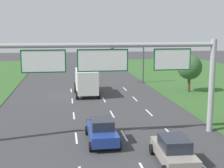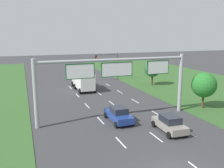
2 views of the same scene
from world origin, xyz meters
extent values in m
cube|color=white|center=(-1.75, 12.00, 0.00)|extent=(0.14, 2.40, 0.01)
cube|color=white|center=(-1.75, 18.00, 0.00)|extent=(0.14, 2.40, 0.01)
cube|color=white|center=(-1.75, 24.00, 0.00)|extent=(0.14, 2.40, 0.01)
cube|color=white|center=(-1.75, 30.00, 0.00)|extent=(0.14, 2.40, 0.01)
cube|color=white|center=(1.75, 12.00, 0.00)|extent=(0.14, 2.40, 0.01)
cube|color=white|center=(1.75, 18.00, 0.00)|extent=(0.14, 2.40, 0.01)
cube|color=white|center=(1.75, 24.00, 0.00)|extent=(0.14, 2.40, 0.01)
cube|color=white|center=(1.75, 30.00, 0.00)|extent=(0.14, 2.40, 0.01)
cube|color=white|center=(5.25, 6.00, 0.00)|extent=(0.14, 2.40, 0.01)
cube|color=white|center=(5.25, 12.00, 0.00)|extent=(0.14, 2.40, 0.01)
cube|color=white|center=(5.25, 18.00, 0.00)|extent=(0.14, 2.40, 0.01)
cube|color=white|center=(5.25, 24.00, 0.00)|extent=(0.14, 2.40, 0.01)
cube|color=white|center=(5.25, 30.00, 0.00)|extent=(0.14, 2.40, 0.01)
cube|color=navy|center=(-0.02, 10.99, 0.66)|extent=(1.83, 4.42, 0.69)
cube|color=#232833|center=(-0.02, 10.88, 1.34)|extent=(1.49, 1.87, 0.65)
cylinder|color=black|center=(-0.95, 12.64, 0.32)|extent=(0.22, 0.64, 0.64)
cylinder|color=black|center=(0.89, 12.65, 0.32)|extent=(0.22, 0.64, 0.64)
cylinder|color=black|center=(-0.93, 9.34, 0.32)|extent=(0.22, 0.64, 0.64)
cylinder|color=black|center=(0.91, 9.35, 0.32)|extent=(0.22, 0.64, 0.64)
cube|color=gray|center=(3.64, 6.77, 0.64)|extent=(1.94, 4.26, 0.65)
cube|color=#232833|center=(3.63, 6.65, 1.31)|extent=(1.58, 2.07, 0.67)
cylinder|color=black|center=(2.81, 8.35, 0.32)|extent=(0.25, 0.65, 0.64)
cylinder|color=black|center=(4.60, 8.28, 0.32)|extent=(0.25, 0.65, 0.64)
cube|color=silver|center=(-0.03, 30.33, 1.55)|extent=(2.22, 2.13, 2.20)
cube|color=silver|center=(0.01, 26.62, 1.75)|extent=(2.42, 5.04, 2.61)
cylinder|color=black|center=(-1.17, 30.82, 0.45)|extent=(0.29, 0.90, 0.90)
cylinder|color=black|center=(1.09, 30.84, 0.45)|extent=(0.29, 0.90, 0.90)
cylinder|color=black|center=(-1.22, 28.52, 0.45)|extent=(0.29, 0.90, 0.90)
cylinder|color=black|center=(1.20, 28.54, 0.45)|extent=(0.29, 0.90, 0.90)
cylinder|color=black|center=(-1.18, 24.70, 0.45)|extent=(0.29, 0.90, 0.90)
cylinder|color=black|center=(1.24, 24.73, 0.45)|extent=(0.29, 0.90, 0.90)
cylinder|color=#9EA0A5|center=(8.40, 12.07, 3.50)|extent=(0.44, 0.44, 7.00)
cylinder|color=#9EA0A5|center=(0.00, 12.07, 6.60)|extent=(16.80, 0.32, 0.32)
cube|color=#0C5B28|center=(-3.85, 12.07, 5.55)|extent=(3.02, 0.12, 1.58)
cube|color=white|center=(-3.85, 12.00, 5.55)|extent=(2.86, 0.01, 1.42)
cube|color=#0C5B28|center=(0.20, 12.07, 5.55)|extent=(3.58, 0.12, 1.58)
cube|color=white|center=(0.20, 12.00, 5.55)|extent=(3.42, 0.01, 1.42)
cube|color=#0C5B28|center=(5.25, 12.07, 5.55)|extent=(2.75, 0.12, 1.58)
cube|color=white|center=(5.25, 12.00, 5.55)|extent=(2.59, 0.01, 1.42)
cylinder|color=#47494F|center=(8.72, 34.10, 2.80)|extent=(0.20, 0.20, 5.60)
cylinder|color=#47494F|center=(6.47, 34.10, 5.25)|extent=(4.50, 0.14, 0.14)
cube|color=black|center=(4.22, 34.10, 4.60)|extent=(0.32, 0.36, 1.10)
sphere|color=red|center=(4.22, 33.90, 4.97)|extent=(0.22, 0.22, 0.22)
sphere|color=orange|center=(4.22, 33.90, 4.60)|extent=(0.22, 0.22, 0.22)
sphere|color=green|center=(4.22, 33.90, 4.23)|extent=(0.22, 0.22, 0.22)
cylinder|color=#513823|center=(12.75, 26.81, 0.99)|extent=(0.33, 0.33, 1.98)
sphere|color=#335930|center=(12.75, 26.81, 3.12)|extent=(3.03, 3.03, 3.03)
camera|label=1|loc=(-2.38, -9.49, 7.65)|focal=50.00mm
camera|label=2|loc=(-9.37, -12.91, 9.38)|focal=40.00mm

